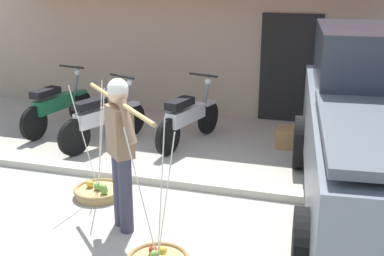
# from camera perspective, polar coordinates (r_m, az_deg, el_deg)

# --- Properties ---
(ground_plane) EXTENTS (90.00, 90.00, 0.00)m
(ground_plane) POSITION_cam_1_polar(r_m,az_deg,el_deg) (6.05, -4.92, -9.07)
(ground_plane) COLOR #9E998C
(sidewalk_curb) EXTENTS (20.00, 0.24, 0.10)m
(sidewalk_curb) POSITION_cam_1_polar(r_m,az_deg,el_deg) (6.62, -2.71, -6.07)
(sidewalk_curb) COLOR #BAB4A5
(sidewalk_curb) RESTS_ON ground
(fruit_vendor) EXTENTS (1.31, 1.31, 1.70)m
(fruit_vendor) POSITION_cam_1_polar(r_m,az_deg,el_deg) (5.23, -8.33, -1.96)
(fruit_vendor) COLOR #38384C
(fruit_vendor) RESTS_ON ground
(fruit_basket_right_side) EXTENTS (0.63, 0.63, 1.45)m
(fruit_basket_right_side) POSITION_cam_1_polar(r_m,az_deg,el_deg) (6.37, -10.82, -7.14)
(fruit_basket_right_side) COLOR tan
(fruit_basket_right_side) RESTS_ON ground
(motorcycle_nearest_shop) EXTENTS (0.54, 1.81, 1.09)m
(motorcycle_nearest_shop) POSITION_cam_1_polar(r_m,az_deg,el_deg) (8.98, -15.49, 2.50)
(motorcycle_nearest_shop) COLOR black
(motorcycle_nearest_shop) RESTS_ON ground
(motorcycle_second_in_row) EXTENTS (0.78, 1.73, 1.09)m
(motorcycle_second_in_row) POSITION_cam_1_polar(r_m,az_deg,el_deg) (8.03, -10.39, 1.06)
(motorcycle_second_in_row) COLOR black
(motorcycle_second_in_row) RESTS_ON ground
(motorcycle_third_in_row) EXTENTS (0.65, 1.78, 1.09)m
(motorcycle_third_in_row) POSITION_cam_1_polar(r_m,az_deg,el_deg) (7.97, -0.46, 1.23)
(motorcycle_third_in_row) COLOR black
(motorcycle_third_in_row) RESTS_ON ground
(wooden_crate) EXTENTS (0.44, 0.36, 0.32)m
(wooden_crate) POSITION_cam_1_polar(r_m,az_deg,el_deg) (8.06, 11.36, -1.12)
(wooden_crate) COLOR olive
(wooden_crate) RESTS_ON ground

